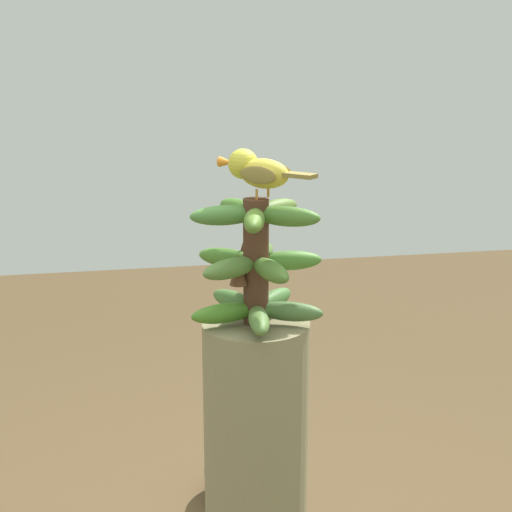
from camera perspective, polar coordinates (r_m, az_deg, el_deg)
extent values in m
cylinder|color=#4C2D1E|center=(1.44, 0.00, -0.48)|extent=(0.05, 0.05, 0.25)
ellipsoid|color=#447E23|center=(1.44, -2.45, -4.40)|extent=(0.06, 0.14, 0.04)
ellipsoid|color=#4F7434|center=(1.40, 0.22, -4.95)|extent=(0.14, 0.05, 0.04)
ellipsoid|color=#486B36|center=(1.45, 2.57, -4.27)|extent=(0.09, 0.14, 0.04)
ellipsoid|color=#417031|center=(1.52, 1.31, -3.38)|extent=(0.12, 0.12, 0.04)
ellipsoid|color=#426E30|center=(1.51, -1.65, -3.46)|extent=(0.14, 0.10, 0.04)
ellipsoid|color=#4E7532|center=(1.40, -1.92, -0.94)|extent=(0.10, 0.13, 0.04)
ellipsoid|color=#4A722D|center=(1.38, 1.11, -1.11)|extent=(0.14, 0.07, 0.04)
ellipsoid|color=#457D2B|center=(1.45, 2.51, -0.40)|extent=(0.05, 0.14, 0.04)
ellipsoid|color=#507531|center=(1.50, 0.47, 0.14)|extent=(0.14, 0.09, 0.04)
ellipsoid|color=#447626|center=(1.47, -2.17, -0.16)|extent=(0.12, 0.13, 0.04)
ellipsoid|color=#47782D|center=(1.39, 2.33, 3.06)|extent=(0.10, 0.13, 0.04)
ellipsoid|color=#4E6D2A|center=(1.46, 1.50, 3.61)|extent=(0.12, 0.13, 0.04)
ellipsoid|color=#437629|center=(1.47, -1.30, 3.63)|extent=(0.14, 0.09, 0.04)
ellipsoid|color=#487C36|center=(1.40, -2.40, 3.11)|extent=(0.05, 0.14, 0.04)
ellipsoid|color=#4E7628|center=(1.36, -0.13, 2.74)|extent=(0.14, 0.07, 0.04)
cone|color=brown|center=(1.43, -1.34, -1.05)|extent=(0.04, 0.04, 0.06)
cone|color=brown|center=(1.46, -0.92, 0.23)|extent=(0.04, 0.04, 0.06)
cylinder|color=#C68933|center=(1.43, 0.95, 4.94)|extent=(0.00, 0.00, 0.02)
cylinder|color=#C68933|center=(1.40, 0.21, 4.76)|extent=(0.00, 0.01, 0.02)
ellipsoid|color=gold|center=(1.41, 0.59, 6.37)|extent=(0.11, 0.11, 0.06)
ellipsoid|color=olive|center=(1.43, 1.37, 6.48)|extent=(0.06, 0.06, 0.03)
ellipsoid|color=olive|center=(1.38, 0.14, 6.22)|extent=(0.06, 0.06, 0.03)
cube|color=olive|center=(1.36, 3.38, 6.20)|extent=(0.06, 0.06, 0.01)
sphere|color=gold|center=(1.43, -1.00, 7.09)|extent=(0.06, 0.06, 0.06)
sphere|color=black|center=(1.42, -1.76, 7.19)|extent=(0.01, 0.01, 0.01)
cone|color=orange|center=(1.46, -2.24, 7.20)|extent=(0.04, 0.04, 0.02)
ellipsoid|color=gray|center=(2.69, -0.91, -16.31)|extent=(0.39, 0.39, 0.19)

